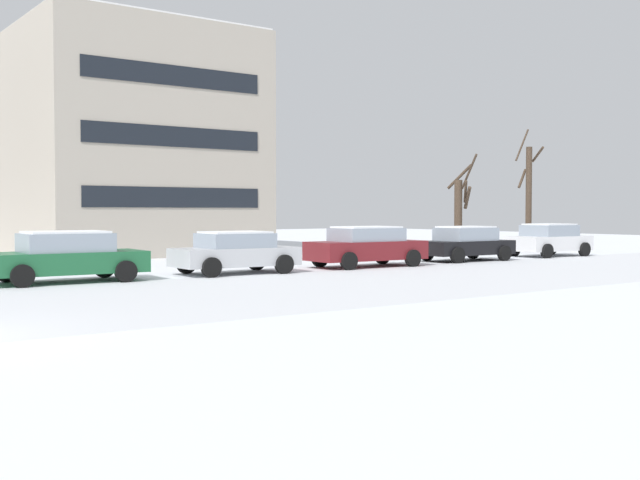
{
  "coord_description": "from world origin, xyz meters",
  "views": [
    {
      "loc": [
        -1.83,
        -13.85,
        2.09
      ],
      "look_at": [
        12.07,
        5.17,
        1.2
      ],
      "focal_mm": 43.61,
      "sensor_mm": 36.0,
      "label": 1
    }
  ],
  "objects_px": {
    "parked_car_maroon": "(367,246)",
    "parked_car_white": "(549,240)",
    "parked_car_green": "(66,256)",
    "parked_car_silver": "(235,252)",
    "parked_car_black": "(466,243)"
  },
  "relations": [
    {
      "from": "parked_car_green",
      "to": "parked_car_silver",
      "type": "xyz_separation_m",
      "value": [
        5.55,
        -0.2,
        -0.04
      ]
    },
    {
      "from": "parked_car_maroon",
      "to": "parked_car_white",
      "type": "bearing_deg",
      "value": 1.33
    },
    {
      "from": "parked_car_green",
      "to": "parked_car_black",
      "type": "xyz_separation_m",
      "value": [
        16.66,
        -0.1,
        -0.02
      ]
    },
    {
      "from": "parked_car_silver",
      "to": "parked_car_white",
      "type": "relative_size",
      "value": 1.03
    },
    {
      "from": "parked_car_green",
      "to": "parked_car_maroon",
      "type": "xyz_separation_m",
      "value": [
        11.1,
        -0.32,
        0.01
      ]
    },
    {
      "from": "parked_car_silver",
      "to": "parked_car_black",
      "type": "relative_size",
      "value": 0.99
    },
    {
      "from": "parked_car_white",
      "to": "parked_car_black",
      "type": "bearing_deg",
      "value": -179.7
    },
    {
      "from": "parked_car_green",
      "to": "parked_car_silver",
      "type": "bearing_deg",
      "value": -2.08
    },
    {
      "from": "parked_car_black",
      "to": "parked_car_white",
      "type": "xyz_separation_m",
      "value": [
        5.55,
        0.03,
        0.03
      ]
    },
    {
      "from": "parked_car_green",
      "to": "parked_car_silver",
      "type": "relative_size",
      "value": 1.09
    },
    {
      "from": "parked_car_maroon",
      "to": "parked_car_silver",
      "type": "bearing_deg",
      "value": 178.72
    },
    {
      "from": "parked_car_maroon",
      "to": "parked_car_white",
      "type": "relative_size",
      "value": 1.14
    },
    {
      "from": "parked_car_white",
      "to": "parked_car_silver",
      "type": "bearing_deg",
      "value": -179.54
    },
    {
      "from": "parked_car_silver",
      "to": "parked_car_black",
      "type": "distance_m",
      "value": 11.1
    },
    {
      "from": "parked_car_maroon",
      "to": "parked_car_white",
      "type": "distance_m",
      "value": 11.11
    }
  ]
}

